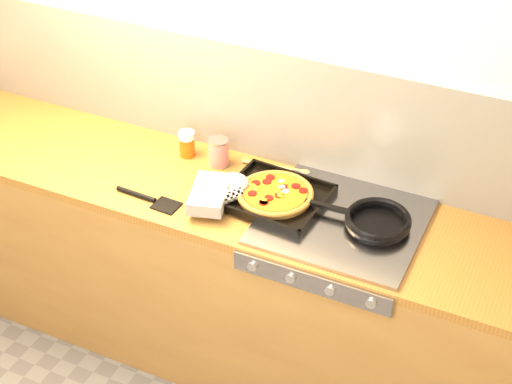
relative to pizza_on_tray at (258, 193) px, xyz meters
The scene contains 9 objects.
room_shell 0.38m from the pizza_on_tray, 109.08° to the left, with size 3.20×3.20×3.20m.
counter_run 0.50m from the pizza_on_tray, behind, with size 3.20×0.62×0.90m.
stovetop 0.35m from the pizza_on_tray, ahead, with size 0.60×0.56×0.02m, color gray.
pizza_on_tray is the anchor object (origin of this frame).
frying_pan 0.47m from the pizza_on_tray, ahead, with size 0.42×0.26×0.04m.
tomato_can 0.31m from the pizza_on_tray, 146.43° to the left, with size 0.11×0.11×0.12m.
juice_glass 0.45m from the pizza_on_tray, 156.75° to the left, with size 0.08×0.08×0.11m.
wooden_spoon 0.25m from the pizza_on_tray, 89.66° to the left, with size 0.30×0.06×0.02m.
black_spatula 0.43m from the pizza_on_tray, 156.46° to the right, with size 0.28×0.09×0.02m.
Camera 1 is at (1.15, -1.15, 2.73)m, focal length 55.00 mm.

